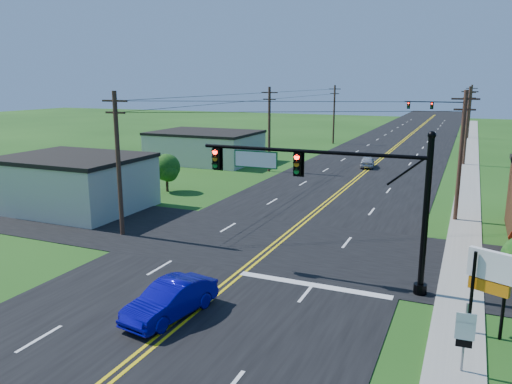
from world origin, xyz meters
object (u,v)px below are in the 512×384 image
at_px(blue_car, 171,300).
at_px(route_sign, 465,333).
at_px(signal_mast_main, 328,185).
at_px(signal_mast_far, 437,110).

distance_m(blue_car, route_sign, 11.18).
bearing_deg(signal_mast_main, route_sign, -43.59).
distance_m(signal_mast_far, route_sign, 78.38).
distance_m(signal_mast_main, route_sign, 9.39).
relative_size(signal_mast_main, blue_car, 2.53).
bearing_deg(signal_mast_far, route_sign, -85.41).
relative_size(signal_mast_main, signal_mast_far, 1.03).
relative_size(signal_mast_main, route_sign, 4.49).
xyz_separation_m(signal_mast_main, route_sign, (6.37, -6.07, -3.28)).
bearing_deg(signal_mast_far, signal_mast_main, -90.08).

